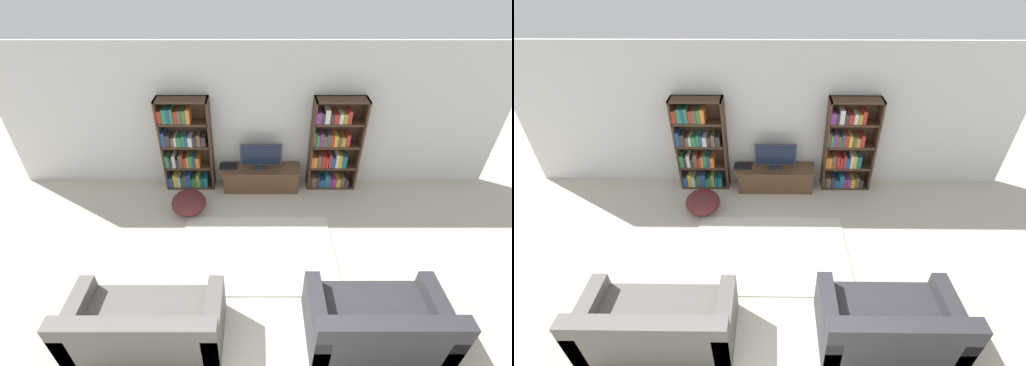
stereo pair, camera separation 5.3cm
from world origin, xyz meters
The scene contains 10 objects.
wall_back centered at (0.00, 4.23, 1.30)m, with size 8.80×0.06×2.60m.
bookshelf_left centered at (-1.23, 4.05, 0.82)m, with size 0.89×0.30×1.74m.
bookshelf_right centered at (1.40, 4.05, 0.82)m, with size 0.89×0.30×1.74m.
tv_stand centered at (0.13, 3.95, 0.22)m, with size 1.44×0.44×0.44m.
television centered at (0.13, 3.94, 0.71)m, with size 0.74×0.16×0.50m.
laptop centered at (-0.47, 3.99, 0.46)m, with size 0.33×0.23×0.03m.
area_rug centered at (0.05, 2.30, 0.01)m, with size 2.34×1.57×0.02m.
couch_left_sectional centered at (-1.21, 0.93, 0.27)m, with size 1.73×0.84×0.78m.
couch_right_sofa centered at (1.41, 0.94, 0.28)m, with size 1.56×0.92×0.82m.
beanbag_ottoman centered at (-1.11, 3.25, 0.19)m, with size 0.58×0.58×0.38m, color #4C1E1E.
Camera 2 is at (0.09, -1.28, 3.87)m, focal length 24.00 mm.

